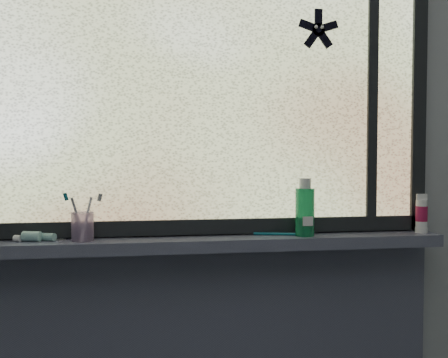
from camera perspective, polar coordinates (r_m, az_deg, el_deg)
name	(u,v)px	position (r m, az deg, el deg)	size (l,w,h in m)	color
wall_back	(201,167)	(1.70, -2.62, 1.37)	(3.00, 0.01, 2.50)	#9EA3A8
windowsill	(204,244)	(1.65, -2.32, -7.39)	(1.62, 0.14, 0.04)	#4C4F66
window_pane	(202,83)	(1.70, -2.55, 10.85)	(1.50, 0.01, 1.00)	silver
frame_bottom	(202,227)	(1.69, -2.51, -5.45)	(1.60, 0.03, 0.05)	black
frame_right	(418,88)	(1.93, 21.29, 9.65)	(0.05, 0.03, 1.10)	black
frame_mullion	(372,87)	(1.85, 16.53, 10.03)	(0.04, 0.03, 1.00)	black
starfish_sticker	(318,30)	(1.81, 10.73, 16.42)	(0.15, 0.02, 0.15)	black
toothpaste_tube	(38,236)	(1.68, -20.48, -6.14)	(0.18, 0.04, 0.03)	silver
toothbrush_cup	(82,227)	(1.64, -15.87, -5.26)	(0.07, 0.07, 0.09)	#C2A0D3
toothbrush_lying	(279,233)	(1.70, 6.36, -6.18)	(0.22, 0.02, 0.01)	#0B5465
mouthwash_bottle	(305,207)	(1.69, 9.23, -3.19)	(0.06, 0.06, 0.16)	#1B9055
cream_tube	(422,212)	(1.88, 21.65, -3.52)	(0.04, 0.04, 0.10)	silver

